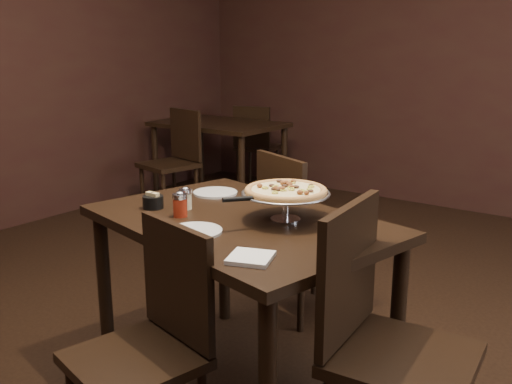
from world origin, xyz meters
The scene contains 16 objects.
room centered at (0.06, 0.03, 1.40)m, with size 6.04×7.04×2.84m.
dining_table centered at (0.01, -0.01, 0.69)m, with size 1.42×1.10×0.79m.
background_table centered at (-2.20, 2.50, 0.67)m, with size 1.23×0.82×0.77m.
pizza_stand centered at (0.18, 0.09, 0.92)m, with size 0.37×0.37×0.15m.
parmesan_shaker centered at (-0.27, -0.04, 0.84)m, with size 0.06×0.06×0.10m.
pepper_flake_shaker centered at (-0.21, -0.14, 0.84)m, with size 0.06×0.06×0.11m.
packet_caddy centered at (-0.40, -0.11, 0.82)m, with size 0.09×0.09×0.07m.
napkin_stack centered at (0.34, -0.37, 0.80)m, with size 0.14×0.14×0.02m, color white.
plate_left centered at (-0.34, 0.25, 0.80)m, with size 0.22×0.22×0.01m, color silver.
plate_near centered at (-0.02, -0.26, 0.80)m, with size 0.22×0.22×0.01m, color silver.
serving_spatula centered at (0.10, -0.13, 0.91)m, with size 0.16×0.16×0.02m.
chair_far centered at (-0.16, 0.74, 0.51)m, with size 0.57×0.57×0.94m.
chair_near centered at (0.04, -0.56, 0.49)m, with size 0.50×0.50×0.89m.
chair_side centered at (0.73, -0.15, 0.54)m, with size 0.50×0.50×0.98m.
bg_chair_far centered at (-2.19, 3.10, 0.48)m, with size 0.50×0.50×0.89m.
bg_chair_near centered at (-2.20, 1.87, 0.51)m, with size 0.52×0.52×0.94m.
Camera 1 is at (1.42, -1.82, 1.49)m, focal length 40.00 mm.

